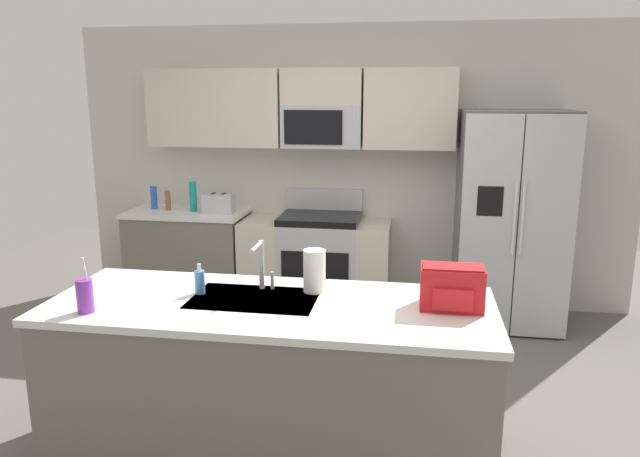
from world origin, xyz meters
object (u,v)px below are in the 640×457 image
(refrigerator, at_px, (511,220))
(bottle_blue, at_px, (154,197))
(drink_cup_purple, at_px, (85,296))
(backpack, at_px, (452,287))
(paper_towel_roll, at_px, (314,271))
(sink_faucet, at_px, (261,261))
(soap_dispenser, at_px, (200,282))
(range_oven, at_px, (316,263))
(pepper_mill, at_px, (168,200))
(bottle_teal, at_px, (193,197))
(toaster, at_px, (219,203))

(refrigerator, height_order, bottle_blue, refrigerator)
(drink_cup_purple, bearing_deg, backpack, 11.01)
(paper_towel_roll, xyz_separation_m, backpack, (0.74, -0.15, -0.00))
(sink_faucet, relative_size, soap_dispenser, 1.66)
(range_oven, bearing_deg, bottle_blue, 178.52)
(soap_dispenser, bearing_deg, pepper_mill, 117.10)
(bottle_teal, relative_size, soap_dispenser, 1.63)
(bottle_blue, distance_m, drink_cup_purple, 2.80)
(pepper_mill, xyz_separation_m, soap_dispenser, (1.15, -2.26, -0.02))
(bottle_blue, xyz_separation_m, drink_cup_purple, (0.85, -2.67, -0.02))
(toaster, height_order, soap_dispenser, toaster)
(toaster, height_order, backpack, backpack)
(range_oven, relative_size, bottle_blue, 6.27)
(bottle_blue, bearing_deg, sink_faucet, -53.18)
(sink_faucet, bearing_deg, toaster, 114.60)
(refrigerator, height_order, toaster, refrigerator)
(refrigerator, height_order, drink_cup_purple, refrigerator)
(toaster, xyz_separation_m, drink_cup_purple, (0.17, -2.58, -0.00))
(bottle_blue, xyz_separation_m, backpack, (2.68, -2.31, 0.01))
(soap_dispenser, xyz_separation_m, backpack, (1.36, -0.01, 0.05))
(refrigerator, relative_size, soap_dispenser, 10.88)
(toaster, distance_m, sink_faucet, 2.30)
(bottle_blue, relative_size, soap_dispenser, 1.28)
(toaster, distance_m, paper_towel_roll, 2.42)
(toaster, bearing_deg, soap_dispenser, -73.91)
(pepper_mill, xyz_separation_m, paper_towel_roll, (1.77, -2.12, 0.03))
(bottle_blue, bearing_deg, refrigerator, -1.97)
(bottle_blue, height_order, backpack, backpack)
(toaster, distance_m, backpack, 2.99)
(toaster, distance_m, soap_dispenser, 2.30)
(range_oven, relative_size, backpack, 4.25)
(soap_dispenser, bearing_deg, refrigerator, 47.94)
(pepper_mill, bearing_deg, toaster, -5.51)
(sink_faucet, xyz_separation_m, soap_dispenser, (-0.32, -0.11, -0.10))
(refrigerator, height_order, pepper_mill, refrigerator)
(bottle_blue, bearing_deg, pepper_mill, -15.15)
(refrigerator, relative_size, backpack, 5.78)
(soap_dispenser, height_order, backpack, backpack)
(refrigerator, distance_m, pepper_mill, 3.13)
(range_oven, distance_m, refrigerator, 1.77)
(range_oven, bearing_deg, sink_faucet, -88.62)
(soap_dispenser, bearing_deg, sink_faucet, 19.29)
(refrigerator, relative_size, paper_towel_roll, 7.71)
(range_oven, xyz_separation_m, soap_dispenser, (-0.27, -2.26, 0.53))
(pepper_mill, xyz_separation_m, bottle_blue, (-0.16, 0.04, 0.02))
(soap_dispenser, relative_size, backpack, 0.53)
(drink_cup_purple, height_order, paper_towel_roll, drink_cup_purple)
(refrigerator, bearing_deg, backpack, -105.53)
(range_oven, distance_m, bottle_blue, 1.68)
(sink_faucet, height_order, soap_dispenser, sink_faucet)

